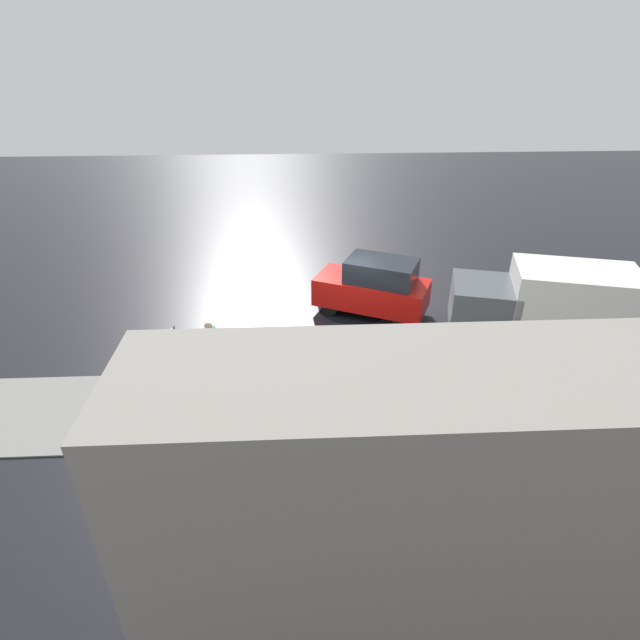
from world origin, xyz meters
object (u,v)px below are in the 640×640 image
Objects in this scene: delivery_truck at (546,304)px; fire_hydrant at (233,363)px; moving_hatchback at (374,287)px; pedestrian at (210,342)px; sign_post at (176,357)px.

fire_hydrant is at bearing 7.99° from delivery_truck.
delivery_truck is 9.83m from fire_hydrant.
moving_hatchback reaches higher than fire_hydrant.
delivery_truck is 10.37m from pedestrian.
delivery_truck reaches higher than moving_hatchback.
sign_post reaches higher than moving_hatchback.
sign_post is at bearing 40.77° from moving_hatchback.
fire_hydrant is 0.87m from pedestrian.
moving_hatchback is at bearing -147.52° from pedestrian.
sign_post is (1.17, 1.40, 1.18)m from fire_hydrant.
moving_hatchback is 2.63× the size of pedestrian.
sign_post is at bearing 71.58° from pedestrian.
pedestrian is at bearing 32.48° from moving_hatchback.
moving_hatchback is at bearing -23.80° from delivery_truck.
sign_post is (0.55, 1.66, 0.62)m from pedestrian.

